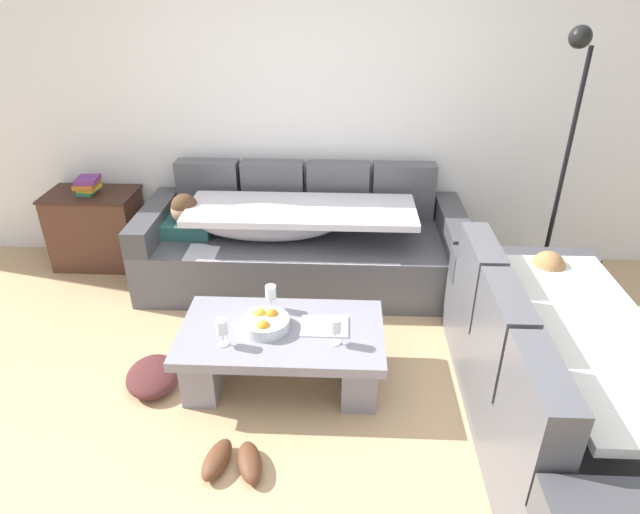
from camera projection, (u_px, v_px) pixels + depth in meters
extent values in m
plane|color=tan|center=(290.00, 430.00, 2.99)|extent=(14.00, 14.00, 0.00)
cube|color=white|center=(311.00, 98.00, 4.24)|extent=(9.00, 0.10, 2.70)
cube|color=#535358|center=(303.00, 259.00, 4.30)|extent=(2.49, 0.92, 0.42)
cube|color=#535358|center=(209.00, 188.00, 4.46)|extent=(0.50, 0.16, 0.46)
cube|color=#535358|center=(273.00, 189.00, 4.44)|extent=(0.50, 0.16, 0.46)
cube|color=#535358|center=(338.00, 190.00, 4.42)|extent=(0.50, 0.16, 0.46)
cube|color=#535358|center=(403.00, 191.00, 4.39)|extent=(0.50, 0.16, 0.46)
cube|color=#424347|center=(154.00, 221.00, 4.20)|extent=(0.18, 0.92, 0.20)
cube|color=#424347|center=(454.00, 226.00, 4.11)|extent=(0.18, 0.92, 0.20)
cube|color=#2D6660|center=(189.00, 227.00, 4.20)|extent=(0.36, 0.28, 0.11)
sphere|color=tan|center=(185.00, 210.00, 4.09)|extent=(0.21, 0.21, 0.21)
sphere|color=#4C331E|center=(184.00, 206.00, 4.08)|extent=(0.20, 0.20, 0.20)
ellipsoid|color=silver|center=(267.00, 221.00, 4.10)|extent=(1.10, 0.44, 0.28)
cube|color=silver|center=(301.00, 210.00, 4.03)|extent=(1.70, 0.60, 0.05)
cube|color=silver|center=(298.00, 285.00, 3.90)|extent=(1.44, 0.04, 0.38)
cube|color=#535358|center=(561.00, 401.00, 2.89)|extent=(0.92, 2.03, 0.42)
cube|color=#535358|center=(536.00, 413.00, 2.21)|extent=(0.16, 0.52, 0.46)
cube|color=#535358|center=(502.00, 332.00, 2.70)|extent=(0.16, 0.52, 0.46)
cube|color=#535358|center=(479.00, 276.00, 3.19)|extent=(0.16, 0.52, 0.46)
cube|color=#424347|center=(522.00, 266.00, 3.56)|extent=(0.92, 0.18, 0.20)
cube|color=#B23838|center=(535.00, 294.00, 3.34)|extent=(0.28, 0.36, 0.11)
sphere|color=#936B4C|center=(547.00, 272.00, 3.27)|extent=(0.21, 0.21, 0.21)
sphere|color=#9E7042|center=(548.00, 267.00, 3.25)|extent=(0.20, 0.20, 0.20)
ellipsoid|color=white|center=(583.00, 345.00, 2.76)|extent=(0.44, 1.10, 0.28)
cube|color=white|center=(595.00, 333.00, 2.68)|extent=(0.60, 1.53, 0.05)
cube|color=gray|center=(282.00, 334.00, 3.19)|extent=(1.20, 0.68, 0.06)
cube|color=gray|center=(207.00, 357.00, 3.30)|extent=(0.20, 0.54, 0.32)
cube|color=gray|center=(359.00, 361.00, 3.26)|extent=(0.20, 0.54, 0.32)
cylinder|color=silver|center=(266.00, 323.00, 3.17)|extent=(0.28, 0.28, 0.07)
sphere|color=orange|center=(272.00, 315.00, 3.20)|extent=(0.08, 0.08, 0.08)
sphere|color=orange|center=(263.00, 327.00, 3.10)|extent=(0.08, 0.08, 0.08)
sphere|color=gold|center=(259.00, 314.00, 3.21)|extent=(0.08, 0.08, 0.08)
cylinder|color=silver|center=(224.00, 344.00, 3.05)|extent=(0.06, 0.06, 0.01)
cylinder|color=silver|center=(223.00, 338.00, 3.03)|extent=(0.01, 0.01, 0.07)
cylinder|color=silver|center=(222.00, 326.00, 2.99)|extent=(0.07, 0.07, 0.08)
cylinder|color=silver|center=(335.00, 343.00, 3.06)|extent=(0.06, 0.06, 0.01)
cylinder|color=silver|center=(335.00, 337.00, 3.04)|extent=(0.01, 0.01, 0.07)
cylinder|color=silver|center=(335.00, 325.00, 3.00)|extent=(0.07, 0.07, 0.08)
cylinder|color=silver|center=(272.00, 309.00, 3.37)|extent=(0.06, 0.06, 0.01)
cylinder|color=silver|center=(271.00, 303.00, 3.35)|extent=(0.01, 0.01, 0.07)
cylinder|color=silver|center=(271.00, 292.00, 3.31)|extent=(0.07, 0.07, 0.08)
cube|color=white|center=(324.00, 326.00, 3.20)|extent=(0.28, 0.21, 0.01)
cube|color=#502E21|center=(98.00, 230.00, 4.54)|extent=(0.70, 0.42, 0.62)
cube|color=#382017|center=(90.00, 194.00, 4.39)|extent=(0.72, 0.44, 0.02)
cube|color=#338C59|center=(88.00, 191.00, 4.39)|extent=(0.14, 0.20, 0.03)
cube|color=gold|center=(89.00, 188.00, 4.36)|extent=(0.15, 0.19, 0.02)
cube|color=#B76623|center=(87.00, 184.00, 4.35)|extent=(0.17, 0.21, 0.04)
cube|color=#72337F|center=(87.00, 180.00, 4.34)|extent=(0.18, 0.20, 0.04)
cylinder|color=black|center=(537.00, 290.00, 4.27)|extent=(0.28, 0.28, 0.02)
cylinder|color=black|center=(561.00, 180.00, 3.84)|extent=(0.03, 0.03, 1.80)
sphere|color=black|center=(580.00, 37.00, 3.30)|extent=(0.14, 0.14, 0.14)
ellipsoid|color=#59331E|center=(217.00, 460.00, 2.76)|extent=(0.17, 0.29, 0.09)
ellipsoid|color=#59331E|center=(250.00, 462.00, 2.74)|extent=(0.19, 0.29, 0.09)
ellipsoid|color=#4C2323|center=(153.00, 376.00, 3.29)|extent=(0.42, 0.47, 0.12)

